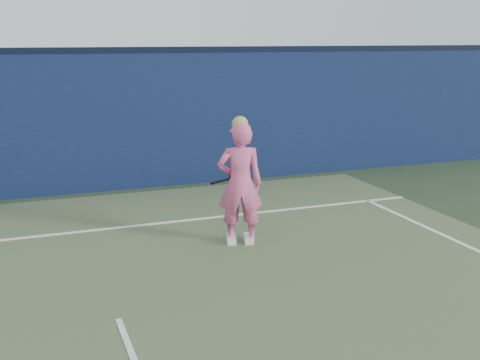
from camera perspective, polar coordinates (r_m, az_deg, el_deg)
name	(u,v)px	position (r m, az deg, el deg)	size (l,w,h in m)	color
backstop_wall	(64,124)	(11.27, -16.31, 5.08)	(24.00, 0.40, 2.50)	#0E163E
wall_cap	(59,50)	(11.16, -16.75, 11.69)	(24.00, 0.42, 0.10)	black
player	(240,183)	(8.13, 0.00, -0.30)	(0.70, 0.56, 1.76)	#E2578E
racket	(238,177)	(8.53, -0.21, 0.25)	(0.54, 0.32, 0.32)	black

